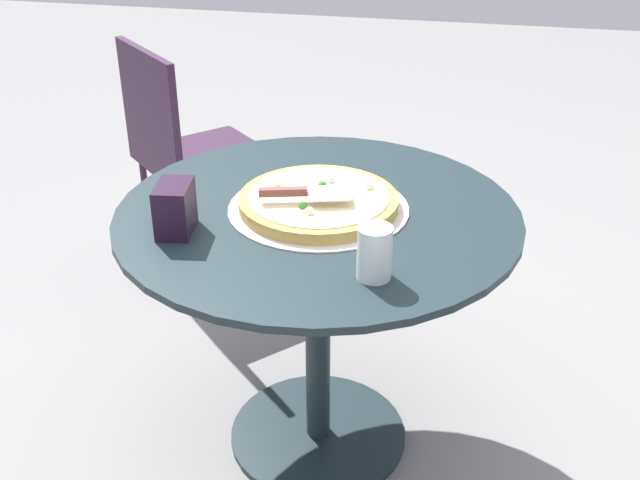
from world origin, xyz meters
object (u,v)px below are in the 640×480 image
(patio_table, at_px, (318,273))
(napkin_dispenser, at_px, (175,208))
(patio_chair_far, at_px, (186,147))
(pizza_server, at_px, (305,193))
(drinking_cup, at_px, (374,253))
(pizza_on_tray, at_px, (320,202))

(patio_table, bearing_deg, napkin_dispenser, -59.66)
(napkin_dispenser, relative_size, patio_chair_far, 0.13)
(pizza_server, xyz_separation_m, napkin_dispenser, (0.14, -0.26, -0.00))
(patio_table, distance_m, drinking_cup, 0.39)
(patio_table, xyz_separation_m, pizza_on_tray, (-0.01, 0.00, 0.19))
(patio_chair_far, bearing_deg, pizza_server, 37.87)
(drinking_cup, distance_m, napkin_dispenser, 0.47)
(patio_table, height_order, pizza_on_tray, pizza_on_tray)
(patio_table, relative_size, patio_chair_far, 1.10)
(drinking_cup, bearing_deg, pizza_on_tray, -148.56)
(pizza_on_tray, bearing_deg, patio_table, -23.46)
(pizza_on_tray, height_order, drinking_cup, drinking_cup)
(drinking_cup, bearing_deg, patio_table, -147.17)
(pizza_on_tray, xyz_separation_m, drinking_cup, (0.27, 0.17, 0.04))
(drinking_cup, height_order, napkin_dispenser, napkin_dispenser)
(pizza_on_tray, height_order, napkin_dispenser, napkin_dispenser)
(patio_table, xyz_separation_m, patio_chair_far, (-0.74, -0.62, -0.01))
(patio_table, relative_size, pizza_server, 4.41)
(drinking_cup, relative_size, patio_chair_far, 0.13)
(pizza_on_tray, bearing_deg, patio_chair_far, -139.42)
(pizza_on_tray, relative_size, napkin_dispenser, 3.75)
(pizza_server, distance_m, napkin_dispenser, 0.29)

